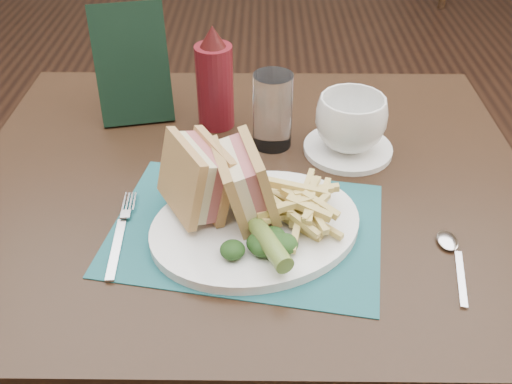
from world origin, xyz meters
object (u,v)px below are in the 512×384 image
placemat (246,228)px  saucer (348,149)px  table_main (250,328)px  sandwich_half_a (181,181)px  drinking_glass (273,111)px  sandwich_half_b (230,184)px  ketchup_bottle (215,78)px  check_presenter (132,65)px  plate (256,226)px  coffee_cup (351,123)px

placemat → saucer: size_ratio=2.51×
table_main → sandwich_half_a: (-0.09, -0.11, 0.45)m
drinking_glass → table_main: bearing=-111.6°
sandwich_half_b → ketchup_bottle: ketchup_bottle is taller
sandwich_half_b → check_presenter: check_presenter is taller
drinking_glass → saucer: bearing=-9.6°
check_presenter → table_main: bearing=-55.3°
plate → sandwich_half_a: size_ratio=2.68×
plate → sandwich_half_b: bearing=136.5°
placemat → sandwich_half_b: size_ratio=3.36×
plate → placemat: bearing=135.9°
plate → check_presenter: bearing=103.1°
sandwich_half_b → ketchup_bottle: size_ratio=0.60×
saucer → sandwich_half_a: bearing=-143.7°
coffee_cup → ketchup_bottle: ketchup_bottle is taller
saucer → drinking_glass: size_ratio=1.15×
placemat → coffee_cup: 0.27m
coffee_cup → sandwich_half_a: bearing=-143.7°
placemat → sandwich_half_b: sandwich_half_b is taller
sandwich_half_a → sandwich_half_b: bearing=-34.1°
saucer → sandwich_half_b: bearing=-134.4°
coffee_cup → drinking_glass: drinking_glass is taller
drinking_glass → check_presenter: bearing=158.9°
drinking_glass → coffee_cup: bearing=-9.6°
sandwich_half_b → saucer: sandwich_half_b is taller
placemat → plate: bearing=-22.9°
plate → coffee_cup: size_ratio=2.57×
ketchup_bottle → placemat: bearing=-78.0°
plate → coffee_cup: coffee_cup is taller
sandwich_half_a → check_presenter: size_ratio=0.53×
plate → drinking_glass: size_ratio=2.31×
sandwich_half_a → saucer: (0.26, 0.19, -0.07)m
drinking_glass → ketchup_bottle: size_ratio=0.70×
sandwich_half_a → drinking_glass: bearing=28.8°
sandwich_half_a → check_presenter: bearing=81.5°
table_main → coffee_cup: bearing=24.5°
plate → drinking_glass: 0.24m
saucer → coffee_cup: size_ratio=1.29×
plate → sandwich_half_a: sandwich_half_a is taller
plate → saucer: plate is taller
placemat → saucer: saucer is taller
sandwich_half_a → coffee_cup: 0.32m
coffee_cup → saucer: bearing=0.0°
ketchup_bottle → coffee_cup: bearing=-20.9°
saucer → drinking_glass: (-0.13, 0.02, 0.06)m
placemat → ketchup_bottle: bearing=102.0°
placemat → plate: size_ratio=1.26×
sandwich_half_b → check_presenter: bearing=106.9°
sandwich_half_a → drinking_glass: drinking_glass is taller
plate → ketchup_bottle: 0.32m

